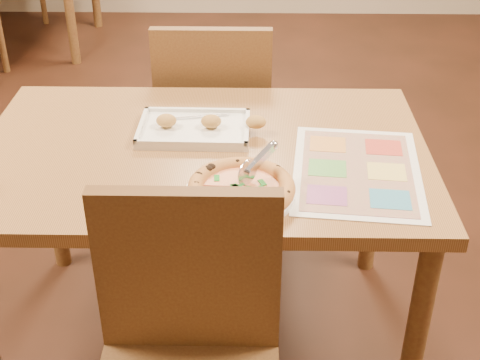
{
  "coord_description": "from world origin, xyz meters",
  "views": [
    {
      "loc": [
        0.14,
        -1.68,
        1.65
      ],
      "look_at": [
        0.11,
        -0.25,
        0.77
      ],
      "focal_mm": 50.0,
      "sensor_mm": 36.0,
      "label": 1
    }
  ],
  "objects_px": {
    "chair_far": "(214,106)",
    "pizza_cutter": "(257,163)",
    "pizza": "(241,188)",
    "dining_table": "(203,173)",
    "chair_near": "(187,339)",
    "plate": "(240,194)",
    "menu": "(357,170)",
    "appetizer_tray": "(198,128)"
  },
  "relations": [
    {
      "from": "chair_far",
      "to": "pizza_cutter",
      "type": "height_order",
      "value": "chair_far"
    },
    {
      "from": "chair_far",
      "to": "pizza",
      "type": "distance_m",
      "value": 0.89
    },
    {
      "from": "chair_far",
      "to": "pizza",
      "type": "xyz_separation_m",
      "value": [
        0.12,
        -0.86,
        0.18
      ]
    },
    {
      "from": "dining_table",
      "to": "chair_far",
      "type": "xyz_separation_m",
      "value": [
        -0.0,
        0.6,
        -0.07
      ]
    },
    {
      "from": "chair_near",
      "to": "chair_far",
      "type": "relative_size",
      "value": 1.0
    },
    {
      "from": "chair_far",
      "to": "plate",
      "type": "bearing_deg",
      "value": 97.51
    },
    {
      "from": "menu",
      "to": "plate",
      "type": "bearing_deg",
      "value": -157.34
    },
    {
      "from": "dining_table",
      "to": "pizza_cutter",
      "type": "relative_size",
      "value": 11.64
    },
    {
      "from": "pizza_cutter",
      "to": "appetizer_tray",
      "type": "xyz_separation_m",
      "value": [
        -0.17,
        0.31,
        -0.07
      ]
    },
    {
      "from": "chair_near",
      "to": "menu",
      "type": "distance_m",
      "value": 0.66
    },
    {
      "from": "chair_near",
      "to": "pizza",
      "type": "relative_size",
      "value": 1.71
    },
    {
      "from": "dining_table",
      "to": "plate",
      "type": "distance_m",
      "value": 0.29
    },
    {
      "from": "dining_table",
      "to": "appetizer_tray",
      "type": "height_order",
      "value": "appetizer_tray"
    },
    {
      "from": "plate",
      "to": "pizza_cutter",
      "type": "xyz_separation_m",
      "value": [
        0.04,
        0.03,
        0.07
      ]
    },
    {
      "from": "dining_table",
      "to": "pizza_cutter",
      "type": "bearing_deg",
      "value": -54.99
    },
    {
      "from": "chair_near",
      "to": "chair_far",
      "type": "height_order",
      "value": "same"
    },
    {
      "from": "dining_table",
      "to": "menu",
      "type": "relative_size",
      "value": 2.72
    },
    {
      "from": "dining_table",
      "to": "pizza",
      "type": "relative_size",
      "value": 4.74
    },
    {
      "from": "chair_far",
      "to": "appetizer_tray",
      "type": "xyz_separation_m",
      "value": [
        -0.02,
        -0.51,
        0.17
      ]
    },
    {
      "from": "pizza",
      "to": "plate",
      "type": "bearing_deg",
      "value": 125.37
    },
    {
      "from": "dining_table",
      "to": "chair_far",
      "type": "distance_m",
      "value": 0.61
    },
    {
      "from": "pizza_cutter",
      "to": "plate",
      "type": "bearing_deg",
      "value": 169.89
    },
    {
      "from": "dining_table",
      "to": "pizza",
      "type": "bearing_deg",
      "value": -65.82
    },
    {
      "from": "menu",
      "to": "appetizer_tray",
      "type": "bearing_deg",
      "value": 154.43
    },
    {
      "from": "chair_near",
      "to": "appetizer_tray",
      "type": "relative_size",
      "value": 1.23
    },
    {
      "from": "pizza_cutter",
      "to": "pizza",
      "type": "bearing_deg",
      "value": 176.54
    },
    {
      "from": "pizza",
      "to": "pizza_cutter",
      "type": "xyz_separation_m",
      "value": [
        0.04,
        0.04,
        0.05
      ]
    },
    {
      "from": "pizza_cutter",
      "to": "chair_far",
      "type": "bearing_deg",
      "value": 51.67
    },
    {
      "from": "plate",
      "to": "chair_near",
      "type": "bearing_deg",
      "value": -107.99
    },
    {
      "from": "plate",
      "to": "pizza",
      "type": "height_order",
      "value": "pizza"
    },
    {
      "from": "pizza",
      "to": "menu",
      "type": "distance_m",
      "value": 0.34
    },
    {
      "from": "dining_table",
      "to": "chair_far",
      "type": "height_order",
      "value": "chair_far"
    },
    {
      "from": "plate",
      "to": "appetizer_tray",
      "type": "relative_size",
      "value": 0.74
    },
    {
      "from": "menu",
      "to": "pizza",
      "type": "bearing_deg",
      "value": -156.31
    },
    {
      "from": "plate",
      "to": "pizza",
      "type": "relative_size",
      "value": 1.03
    },
    {
      "from": "chair_near",
      "to": "plate",
      "type": "bearing_deg",
      "value": 72.01
    },
    {
      "from": "pizza_cutter",
      "to": "dining_table",
      "type": "bearing_deg",
      "value": 76.04
    },
    {
      "from": "dining_table",
      "to": "chair_near",
      "type": "relative_size",
      "value": 2.77
    },
    {
      "from": "dining_table",
      "to": "pizza",
      "type": "distance_m",
      "value": 0.31
    },
    {
      "from": "chair_near",
      "to": "pizza_cutter",
      "type": "distance_m",
      "value": 0.47
    },
    {
      "from": "pizza",
      "to": "chair_near",
      "type": "bearing_deg",
      "value": -108.79
    },
    {
      "from": "pizza_cutter",
      "to": "menu",
      "type": "distance_m",
      "value": 0.3
    }
  ]
}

